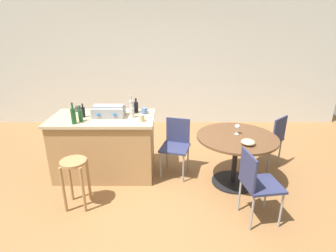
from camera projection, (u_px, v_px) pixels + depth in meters
ground_plane at (159, 194)px, 3.60m from camera, size 8.80×8.80×0.00m
back_wall at (162, 64)px, 5.87m from camera, size 8.00×0.10×2.70m
kitchen_island at (105, 146)px, 3.97m from camera, size 1.48×0.81×0.92m
wooden_stool at (75, 174)px, 3.22m from camera, size 0.31×0.31×0.64m
dining_table at (236, 147)px, 3.67m from camera, size 1.10×1.10×0.73m
folding_chair_near at (176, 143)px, 3.97m from camera, size 0.49×0.49×0.85m
folding_chair_far at (256, 181)px, 2.96m from camera, size 0.46×0.46×0.86m
folding_chair_left at (271, 137)px, 4.18m from camera, size 0.56×0.56×0.85m
toolbox at (108, 111)px, 3.80m from camera, size 0.45×0.27×0.17m
bottle_0 at (131, 107)px, 3.89m from camera, size 0.06×0.06×0.28m
bottle_1 at (80, 115)px, 3.60m from camera, size 0.06×0.06×0.22m
bottle_2 at (83, 112)px, 3.77m from camera, size 0.06×0.06×0.20m
bottle_3 at (136, 107)px, 3.99m from camera, size 0.07×0.07×0.21m
bottle_4 at (132, 113)px, 3.76m from camera, size 0.06×0.06×0.19m
bottle_5 at (73, 116)px, 3.50m from camera, size 0.07×0.07×0.29m
cup_0 at (141, 118)px, 3.61m from camera, size 0.11×0.07×0.09m
cup_1 at (78, 109)px, 4.03m from camera, size 0.12×0.08×0.09m
cup_2 at (144, 111)px, 3.93m from camera, size 0.12×0.08×0.09m
wine_glass at (237, 127)px, 3.65m from camera, size 0.07×0.07×0.14m
serving_bowl at (248, 142)px, 3.34m from camera, size 0.18×0.18×0.07m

